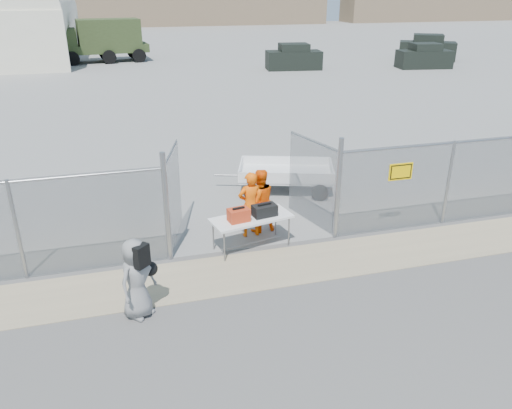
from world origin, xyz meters
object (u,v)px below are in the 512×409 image
object	(u,v)px
folding_table	(251,232)
visitor	(137,279)
security_worker_left	(250,205)
security_worker_right	(260,201)
utility_trailer	(286,176)

from	to	relation	value
folding_table	visitor	size ratio (longest dim) A/B	1.19
visitor	security_worker_left	bearing A→B (deg)	0.09
security_worker_right	utility_trailer	xyz separation A→B (m)	(1.51, 2.43, -0.38)
folding_table	visitor	bearing A→B (deg)	-155.58
security_worker_left	utility_trailer	world-z (taller)	security_worker_left
visitor	utility_trailer	distance (m)	6.98
security_worker_left	visitor	xyz separation A→B (m)	(-2.81, -2.58, -0.05)
visitor	utility_trailer	size ratio (longest dim) A/B	0.44
visitor	folding_table	bearing A→B (deg)	-6.06
security_worker_right	visitor	distance (m)	4.18
security_worker_left	security_worker_right	size ratio (longest dim) A/B	1.02
security_worker_right	utility_trailer	size ratio (longest dim) A/B	0.45
visitor	utility_trailer	bearing A→B (deg)	6.12
folding_table	security_worker_right	size ratio (longest dim) A/B	1.15
folding_table	security_worker_left	xyz separation A→B (m)	(0.14, 0.61, 0.43)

